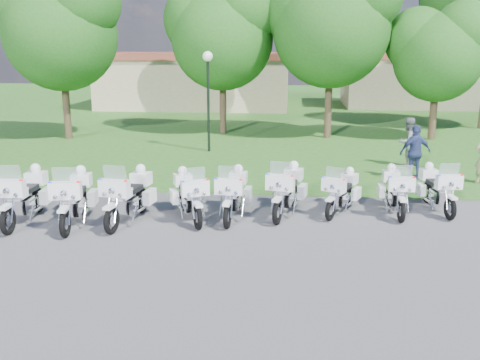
# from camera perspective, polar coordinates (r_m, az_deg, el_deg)

# --- Properties ---
(ground) EXTENTS (100.00, 100.00, 0.00)m
(ground) POSITION_cam_1_polar(r_m,az_deg,el_deg) (14.26, 0.15, -4.90)
(ground) COLOR #4D4D52
(ground) RESTS_ON ground
(grass_lawn) EXTENTS (100.00, 48.00, 0.01)m
(grass_lawn) POSITION_cam_1_polar(r_m,az_deg,el_deg) (40.71, 3.61, 7.61)
(grass_lawn) COLOR #2B5A1C
(grass_lawn) RESTS_ON ground
(motorcycle_0) EXTENTS (0.92, 2.60, 1.75)m
(motorcycle_0) POSITION_cam_1_polar(r_m,az_deg,el_deg) (15.55, -21.96, -1.51)
(motorcycle_0) COLOR black
(motorcycle_0) RESTS_ON ground
(motorcycle_1) EXTENTS (1.07, 2.58, 1.74)m
(motorcycle_1) POSITION_cam_1_polar(r_m,az_deg,el_deg) (14.90, -17.20, -1.78)
(motorcycle_1) COLOR black
(motorcycle_1) RESTS_ON ground
(motorcycle_2) EXTENTS (1.08, 2.56, 1.73)m
(motorcycle_2) POSITION_cam_1_polar(r_m,az_deg,el_deg) (14.74, -11.73, -1.62)
(motorcycle_2) COLOR black
(motorcycle_2) RESTS_ON ground
(motorcycle_3) EXTENTS (1.38, 2.25, 1.61)m
(motorcycle_3) POSITION_cam_1_polar(r_m,az_deg,el_deg) (14.75, -5.49, -1.58)
(motorcycle_3) COLOR black
(motorcycle_3) RESTS_ON ground
(motorcycle_4) EXTENTS (0.88, 2.42, 1.63)m
(motorcycle_4) POSITION_cam_1_polar(r_m,az_deg,el_deg) (14.81, -0.66, -1.42)
(motorcycle_4) COLOR black
(motorcycle_4) RESTS_ON ground
(motorcycle_5) EXTENTS (1.19, 2.46, 1.68)m
(motorcycle_5) POSITION_cam_1_polar(r_m,az_deg,el_deg) (15.14, 5.04, -1.03)
(motorcycle_5) COLOR black
(motorcycle_5) RESTS_ON ground
(motorcycle_6) EXTENTS (1.26, 2.04, 1.46)m
(motorcycle_6) POSITION_cam_1_polar(r_m,az_deg,el_deg) (15.51, 10.79, -1.21)
(motorcycle_6) COLOR black
(motorcycle_6) RESTS_ON ground
(motorcycle_7) EXTENTS (0.76, 2.30, 1.55)m
(motorcycle_7) POSITION_cam_1_polar(r_m,az_deg,el_deg) (15.87, 16.21, -1.04)
(motorcycle_7) COLOR black
(motorcycle_7) RESTS_ON ground
(motorcycle_8) EXTENTS (0.94, 2.30, 1.55)m
(motorcycle_8) POSITION_cam_1_polar(r_m,az_deg,el_deg) (16.48, 20.29, -0.81)
(motorcycle_8) COLOR black
(motorcycle_8) RESTS_ON ground
(lamp_post) EXTENTS (0.44, 0.44, 4.41)m
(lamp_post) POSITION_cam_1_polar(r_m,az_deg,el_deg) (23.80, -3.44, 10.92)
(lamp_post) COLOR black
(lamp_post) RESTS_ON ground
(tree_0) EXTENTS (6.45, 5.51, 8.61)m
(tree_0) POSITION_cam_1_polar(r_m,az_deg,el_deg) (28.56, -18.72, 15.56)
(tree_0) COLOR #38281C
(tree_0) RESTS_ON ground
(tree_1) EXTENTS (6.19, 5.28, 8.25)m
(tree_1) POSITION_cam_1_polar(r_m,az_deg,el_deg) (28.75, -1.99, 15.79)
(tree_1) COLOR #38281C
(tree_1) RESTS_ON ground
(tree_2) EXTENTS (6.76, 5.77, 9.01)m
(tree_2) POSITION_cam_1_polar(r_m,az_deg,el_deg) (27.83, 9.64, 16.70)
(tree_2) COLOR #38281C
(tree_2) RESTS_ON ground
(tree_3) EXTENTS (5.09, 4.34, 6.78)m
(tree_3) POSITION_cam_1_polar(r_m,az_deg,el_deg) (28.58, 20.35, 12.99)
(tree_3) COLOR #38281C
(tree_3) RESTS_ON ground
(building_west) EXTENTS (14.56, 8.32, 4.10)m
(building_west) POSITION_cam_1_polar(r_m,az_deg,el_deg) (42.12, -4.63, 10.64)
(building_west) COLOR tan
(building_west) RESTS_ON ground
(building_east) EXTENTS (11.44, 7.28, 4.10)m
(building_east) POSITION_cam_1_polar(r_m,az_deg,el_deg) (44.58, 18.29, 10.18)
(building_east) COLOR tan
(building_east) RESTS_ON ground
(bystander_b) EXTENTS (1.18, 1.13, 1.92)m
(bystander_b) POSITION_cam_1_polar(r_m,az_deg,el_deg) (22.02, 17.44, 3.87)
(bystander_b) COLOR slate
(bystander_b) RESTS_ON ground
(bystander_c) EXTENTS (1.23, 0.75, 1.95)m
(bystander_c) POSITION_cam_1_polar(r_m,az_deg,el_deg) (19.88, 18.19, 2.79)
(bystander_c) COLOR navy
(bystander_c) RESTS_ON ground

